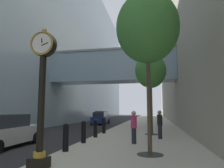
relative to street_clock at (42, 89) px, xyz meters
name	(u,v)px	position (x,y,z in m)	size (l,w,h in m)	color
ground_plane	(122,125)	(-0.68, 21.97, -2.68)	(110.00, 110.00, 0.00)	#262628
sidewalk_right	(148,123)	(2.69, 24.97, -2.61)	(6.74, 80.00, 0.14)	beige
building_block_left	(54,37)	(-12.53, 24.90, 11.33)	(23.49, 80.00, 28.13)	#849EB2
building_block_right	(201,21)	(10.56, 24.97, 12.12)	(9.00, 80.00, 29.59)	#A89E89
street_clock	(42,89)	(0.00, 0.00, 0.00)	(0.84, 0.55, 4.62)	black
bollard_third	(66,137)	(-0.32, 2.79, -1.89)	(0.29, 0.29, 1.23)	black
bollard_fourth	(84,131)	(-0.32, 5.24, -1.89)	(0.29, 0.29, 1.23)	black
bollard_fifth	(95,128)	(-0.32, 7.69, -1.89)	(0.29, 0.29, 1.23)	black
bollard_sixth	(104,125)	(-0.32, 10.13, -1.89)	(0.29, 0.29, 1.23)	black
street_tree_near	(147,28)	(3.41, 2.80, 2.92)	(2.78, 2.78, 7.08)	#333335
street_tree_mid_near	(151,71)	(3.41, 10.12, 2.32)	(2.39, 2.39, 6.27)	#333335
pedestrian_walking	(160,123)	(3.95, 7.75, -1.57)	(0.45, 0.45, 1.81)	#23232D
pedestrian_by_clock	(134,126)	(2.49, 5.47, -1.58)	(0.40, 0.40, 1.79)	#23232D
car_silver_near	(4,131)	(-4.26, 3.76, -1.84)	(2.02, 4.70, 1.74)	#B7BABF
car_blue_mid	(101,118)	(-3.70, 22.16, -1.87)	(2.07, 4.63, 1.66)	navy
car_black_far	(102,116)	(-5.70, 30.70, -1.84)	(2.21, 4.72, 1.74)	black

